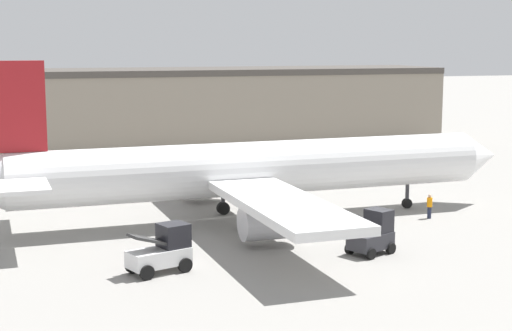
{
  "coord_description": "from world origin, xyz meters",
  "views": [
    {
      "loc": [
        -15.87,
        -49.6,
        11.91
      ],
      "look_at": [
        0.0,
        0.0,
        3.75
      ],
      "focal_mm": 55.0,
      "sensor_mm": 36.0,
      "label": 1
    }
  ],
  "objects": [
    {
      "name": "baggage_tug",
      "position": [
        3.79,
        -10.16,
        1.09
      ],
      "size": [
        2.93,
        2.64,
        2.5
      ],
      "rotation": [
        0.0,
        0.0,
        0.42
      ],
      "color": "#2D2D33",
      "rests_on": "ground_plane"
    },
    {
      "name": "airplane",
      "position": [
        -0.95,
        -0.03,
        3.45
      ],
      "size": [
        39.31,
        33.02,
        10.87
      ],
      "rotation": [
        0.0,
        0.0,
        0.03
      ],
      "color": "silver",
      "rests_on": "ground_plane"
    },
    {
      "name": "terminal_building",
      "position": [
        -14.92,
        39.23,
        4.5
      ],
      "size": [
        98.17,
        12.4,
        8.99
      ],
      "color": "gray",
      "rests_on": "ground_plane"
    },
    {
      "name": "ground_plane",
      "position": [
        0.0,
        0.0,
        0.0
      ],
      "size": [
        400.0,
        400.0,
        0.0
      ],
      "primitive_type": "plane",
      "color": "gray"
    },
    {
      "name": "belt_loader_truck",
      "position": [
        -8.38,
        -10.17,
        1.16
      ],
      "size": [
        3.56,
        2.69,
        2.51
      ],
      "rotation": [
        0.0,
        0.0,
        0.33
      ],
      "color": "silver",
      "rests_on": "ground_plane"
    },
    {
      "name": "ground_crew_worker",
      "position": [
        11.47,
        -3.19,
        0.9
      ],
      "size": [
        0.37,
        0.37,
        1.69
      ],
      "rotation": [
        0.0,
        0.0,
        2.04
      ],
      "color": "#1E2338",
      "rests_on": "ground_plane"
    }
  ]
}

